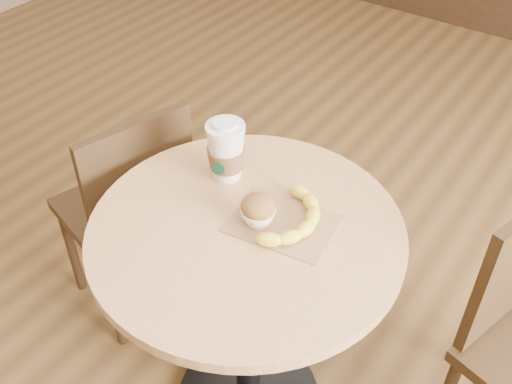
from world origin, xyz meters
TOP-DOWN VIEW (x-y plane):
  - cafe_table at (0.07, -0.08)m, footprint 0.75×0.75m
  - chair_left at (-0.46, 0.03)m, footprint 0.45×0.45m
  - kraft_bag at (0.13, -0.02)m, footprint 0.26×0.21m
  - coffee_cup at (-0.09, 0.05)m, footprint 0.10×0.10m
  - muffin at (0.08, -0.05)m, footprint 0.08×0.08m
  - banana at (0.15, -0.01)m, footprint 0.17×0.25m

SIDE VIEW (x-z plane):
  - chair_left at x=-0.46m, z-range 0.04..0.87m
  - cafe_table at x=0.07m, z-range 0.17..0.92m
  - kraft_bag at x=0.13m, z-range 0.75..0.75m
  - banana at x=0.15m, z-range 0.75..0.79m
  - muffin at x=0.08m, z-range 0.75..0.83m
  - coffee_cup at x=-0.09m, z-range 0.74..0.91m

